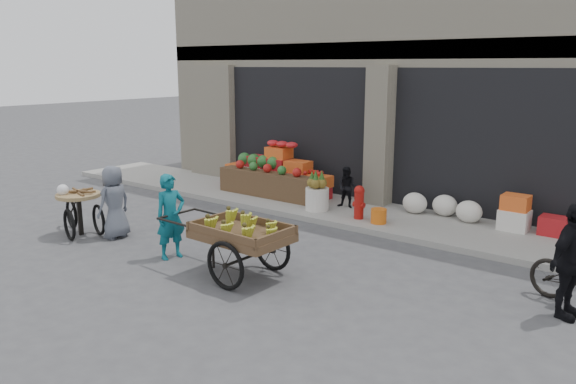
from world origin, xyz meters
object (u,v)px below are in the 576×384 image
Objects in this scene: pineapple_bin at (317,199)px; tricycle_cart at (79,207)px; fire_hydrant at (359,201)px; banana_cart at (239,229)px; seated_person at (347,187)px; vendor_grey at (114,202)px; orange_bucket at (379,216)px; vendor_woman at (171,217)px; cyclist at (571,261)px.

tricycle_cart is at bearing -125.14° from pineapple_bin.
banana_cart reaches higher than fire_hydrant.
vendor_grey is (-2.54, -4.34, 0.12)m from seated_person.
vendor_grey is (-3.74, -3.64, 0.44)m from orange_bucket.
banana_cart is 1.81× the size of vendor_grey.
vendor_woman reaches higher than tricycle_cart.
vendor_woman is at bearing 82.58° from vendor_grey.
seated_person is at bearing 77.04° from cyclist.
pineapple_bin is 1.61m from orange_bucket.
seated_person is (-0.70, 0.65, 0.08)m from fire_hydrant.
seated_person is at bearing 149.74° from orange_bucket.
pineapple_bin is at bearing 177.40° from fire_hydrant.
fire_hydrant is 0.28× the size of banana_cart.
pineapple_bin reaches higher than orange_bucket.
seated_person is 0.66× the size of vendor_grey.
cyclist is at bearing -21.78° from pineapple_bin.
fire_hydrant is at bearing -52.88° from seated_person.
vendor_grey reaches higher than tricycle_cart.
cyclist is (4.47, -2.18, 0.28)m from fire_hydrant.
orange_bucket is at bearing 84.58° from banana_cart.
fire_hydrant is 0.48× the size of vendor_woman.
vendor_woman is at bearing -109.88° from seated_person.
vendor_grey is at bearing -179.22° from banana_cart.
vendor_grey is at bearing -130.34° from seated_person.
fire_hydrant is at bearing 92.30° from banana_cart.
pineapple_bin is 6.01m from cyclist.
orange_bucket is 4.27m from vendor_woman.
tricycle_cart is (-2.48, -0.20, -0.18)m from vendor_woman.
banana_cart is at bearing -90.32° from seated_person.
pineapple_bin is 0.73× the size of fire_hydrant.
vendor_woman reaches higher than pineapple_bin.
orange_bucket is 0.12× the size of banana_cart.
vendor_grey is at bearing -119.78° from pineapple_bin.
tricycle_cart is at bearing -69.95° from vendor_grey.
pineapple_bin is 0.35× the size of vendor_woman.
orange_bucket is at bearing 56.54° from tricycle_cart.
banana_cart is 1.74× the size of vendor_woman.
pineapple_bin is 0.75m from seated_person.
vendor_woman is at bearing -111.20° from fire_hydrant.
vendor_grey is 0.91× the size of cyclist.
seated_person reaches higher than tricycle_cart.
pineapple_bin is 0.33× the size of cyclist.
seated_person is at bearing 56.31° from pineapple_bin.
cyclist is (5.17, -2.83, 0.20)m from seated_person.
orange_bucket is 0.34× the size of seated_person.
fire_hydrant is 0.45× the size of cyclist.
fire_hydrant is at bearing -7.87° from vendor_woman.
vendor_grey is at bearing 99.63° from vendor_woman.
pineapple_bin is at bearing 83.92° from cyclist.
seated_person reaches higher than orange_bucket.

